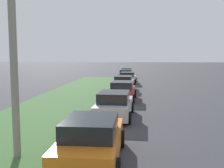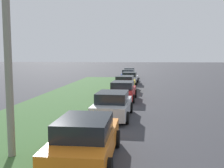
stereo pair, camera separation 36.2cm
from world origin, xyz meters
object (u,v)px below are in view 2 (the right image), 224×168
parked_car_red (123,91)px  parked_car_yellow (125,83)px  parked_car_orange (85,139)px  streetlight (18,25)px  parked_car_green (129,73)px  parked_car_white (130,78)px  parked_car_blue (128,75)px  parked_car_silver (113,105)px

parked_car_red → parked_car_yellow: same height
parked_car_orange → streetlight: size_ratio=0.57×
parked_car_green → parked_car_red: bearing=180.0°
parked_car_orange → parked_car_green: (35.13, 0.08, 0.00)m
parked_car_white → parked_car_green: size_ratio=1.01×
parked_car_yellow → parked_car_blue: same height
parked_car_yellow → parked_car_white: (6.38, -0.22, 0.00)m
parked_car_red → parked_car_silver: bearing=-179.2°
parked_car_silver → parked_car_blue: same height
parked_car_red → streetlight: (-12.25, 2.50, 3.67)m
parked_car_yellow → parked_car_green: 17.20m
parked_car_orange → parked_car_yellow: bearing=-0.9°
parked_car_white → parked_car_green: bearing=5.3°
parked_car_yellow → parked_car_blue: (11.98, 0.21, 0.00)m
streetlight → parked_car_yellow: bearing=-7.4°
parked_car_silver → parked_car_yellow: same height
parked_car_orange → parked_car_white: (24.32, -0.44, 0.00)m
parked_car_silver → streetlight: bearing=161.6°
parked_car_red → parked_car_blue: size_ratio=1.00×
parked_car_red → parked_car_white: bearing=2.0°
parked_car_orange → parked_car_red: (12.14, -0.39, 0.00)m
parked_car_white → parked_car_green: 10.83m
parked_car_silver → parked_car_yellow: bearing=2.3°
parked_car_blue → streetlight: size_ratio=0.58×
streetlight → parked_car_blue: bearing=-4.0°
parked_car_orange → parked_car_silver: bearing=-2.5°
parked_car_silver → parked_car_green: 28.98m
parked_car_red → parked_car_yellow: (5.79, 0.17, 0.00)m
parked_car_orange → streetlight: streetlight is taller
parked_car_silver → parked_car_yellow: size_ratio=0.99×
parked_car_white → streetlight: (-24.43, 2.55, 3.67)m
parked_car_red → parked_car_orange: bearing=-179.6°
parked_car_orange → parked_car_blue: 29.92m
parked_car_blue → streetlight: 30.33m
parked_car_yellow → parked_car_green: bearing=4.0°
parked_car_red → parked_car_white: same height
parked_car_white → streetlight: 24.84m
parked_car_orange → parked_car_silver: 6.16m
parked_car_green → parked_car_orange: bearing=178.9°
parked_car_yellow → streetlight: (-18.05, 2.33, 3.67)m
parked_car_yellow → parked_car_silver: bearing=-176.9°
parked_car_red → parked_car_yellow: bearing=3.9°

